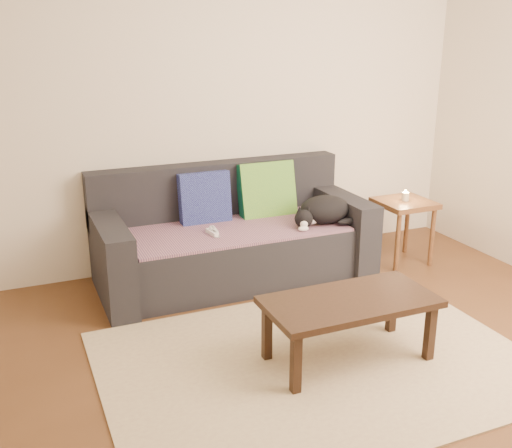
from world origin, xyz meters
name	(u,v)px	position (x,y,z in m)	size (l,w,h in m)	color
ground	(329,376)	(0.00, 0.00, 0.00)	(4.50, 4.50, 0.00)	brown
back_wall	(211,107)	(0.00, 2.00, 1.30)	(4.50, 0.04, 2.60)	beige
sofa	(232,240)	(0.00, 1.57, 0.31)	(2.10, 0.94, 0.87)	#232328
throw_blanket	(236,229)	(0.00, 1.48, 0.43)	(1.66, 0.74, 0.02)	#472C52
cushion_navy	(205,198)	(-0.16, 1.74, 0.63)	(0.40, 0.10, 0.40)	#161351
cushion_green	(267,191)	(0.37, 1.74, 0.63)	(0.47, 0.12, 0.47)	#0D5433
cat	(323,210)	(0.68, 1.33, 0.54)	(0.55, 0.43, 0.22)	black
wii_remote_a	(212,233)	(-0.22, 1.40, 0.46)	(0.15, 0.04, 0.03)	white
wii_remote_b	(214,230)	(-0.19, 1.45, 0.46)	(0.15, 0.04, 0.03)	white
side_table	(404,212)	(1.45, 1.33, 0.44)	(0.43, 0.43, 0.54)	brown
candle	(405,196)	(1.45, 1.33, 0.58)	(0.06, 0.06, 0.09)	beige
rug	(317,362)	(0.00, 0.15, 0.01)	(2.50, 1.80, 0.01)	tan
coffee_table	(350,307)	(0.18, 0.11, 0.35)	(1.01, 0.50, 0.40)	black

